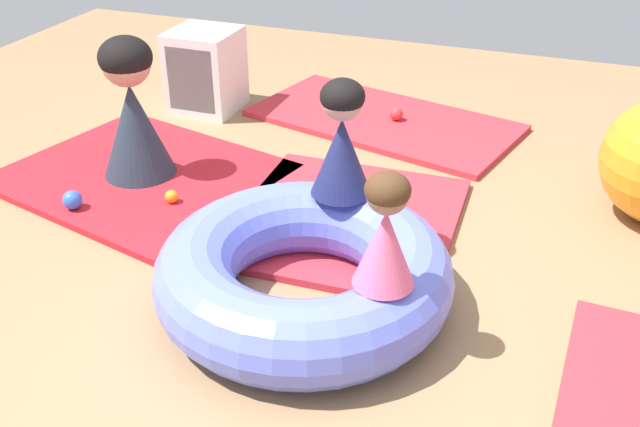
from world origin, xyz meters
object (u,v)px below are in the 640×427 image
at_px(child_in_pink, 386,232).
at_px(child_in_navy, 342,140).
at_px(inflatable_cushion, 304,273).
at_px(play_ball_red, 396,114).
at_px(storage_cube, 204,72).
at_px(adult_seated, 132,110).
at_px(play_ball_blue, 72,200).
at_px(play_ball_orange, 172,197).

height_order(child_in_pink, child_in_navy, child_in_navy).
distance_m(inflatable_cushion, child_in_navy, 0.62).
height_order(play_ball_red, storage_cube, storage_cube).
xyz_separation_m(inflatable_cushion, adult_seated, (-1.33, 0.79, 0.26)).
distance_m(child_in_navy, play_ball_red, 1.71).
distance_m(inflatable_cushion, storage_cube, 2.38).
bearing_deg(storage_cube, play_ball_red, 8.13).
xyz_separation_m(play_ball_red, play_ball_blue, (-1.29, -1.75, 0.01)).
bearing_deg(play_ball_red, play_ball_blue, -126.43).
distance_m(adult_seated, play_ball_orange, 0.56).
relative_size(play_ball_orange, storage_cube, 0.13).
height_order(child_in_navy, adult_seated, child_in_navy).
xyz_separation_m(inflatable_cushion, storage_cube, (-1.47, 1.86, 0.11)).
bearing_deg(play_ball_red, child_in_navy, -84.44).
bearing_deg(storage_cube, child_in_navy, -43.80).
bearing_deg(play_ball_orange, inflatable_cushion, -29.07).
distance_m(inflatable_cushion, child_in_pink, 0.59).
xyz_separation_m(child_in_pink, play_ball_orange, (-1.37, 0.73, -0.50)).
bearing_deg(storage_cube, play_ball_orange, -69.43).
bearing_deg(play_ball_orange, adult_seated, 144.81).
height_order(inflatable_cushion, storage_cube, storage_cube).
distance_m(play_ball_orange, storage_cube, 1.43).
xyz_separation_m(inflatable_cushion, play_ball_orange, (-0.98, 0.54, -0.10)).
relative_size(adult_seated, storage_cube, 1.44).
relative_size(child_in_navy, play_ball_red, 6.15).
relative_size(play_ball_blue, storage_cube, 0.18).
bearing_deg(child_in_pink, adult_seated, -50.43).
distance_m(inflatable_cushion, adult_seated, 1.57).
xyz_separation_m(inflatable_cushion, child_in_navy, (0.02, 0.44, 0.44)).
distance_m(adult_seated, play_ball_blue, 0.60).
xyz_separation_m(child_in_pink, adult_seated, (-1.73, 0.97, -0.14)).
xyz_separation_m(play_ball_blue, storage_cube, (-0.04, 1.56, 0.19)).
bearing_deg(play_ball_blue, child_in_pink, -14.92).
relative_size(inflatable_cushion, adult_seated, 1.60).
bearing_deg(child_in_pink, child_in_navy, -79.41).
relative_size(child_in_pink, storage_cube, 0.83).
distance_m(child_in_pink, play_ball_red, 2.35).
bearing_deg(storage_cube, adult_seated, -82.34).
bearing_deg(child_in_pink, play_ball_orange, -48.84).
bearing_deg(child_in_navy, child_in_pink, 74.36).
relative_size(child_in_pink, play_ball_red, 5.20).
xyz_separation_m(child_in_pink, play_ball_red, (-0.54, 2.24, -0.49)).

